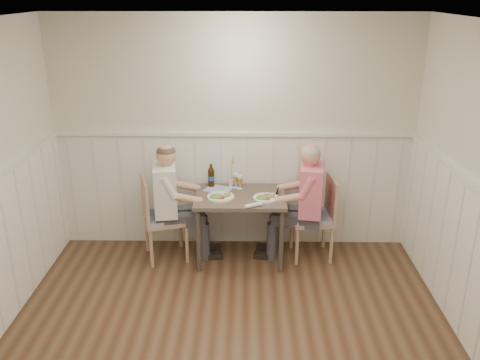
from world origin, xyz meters
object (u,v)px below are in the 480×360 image
at_px(chair_right, 317,214).
at_px(man_in_pink, 306,212).
at_px(grass_vase, 231,172).
at_px(chair_left, 160,215).
at_px(dining_table, 240,204).
at_px(diner_cream, 170,211).
at_px(beer_bottle, 211,177).

relative_size(chair_right, man_in_pink, 0.69).
xyz_separation_m(chair_right, grass_vase, (-0.95, 0.18, 0.42)).
height_order(chair_left, man_in_pink, man_in_pink).
xyz_separation_m(dining_table, grass_vase, (-0.11, 0.24, 0.27)).
xyz_separation_m(dining_table, chair_right, (0.84, 0.07, -0.15)).
bearing_deg(diner_cream, dining_table, 0.54).
relative_size(dining_table, beer_bottle, 3.69).
xyz_separation_m(chair_right, diner_cream, (-1.60, -0.07, 0.06)).
relative_size(man_in_pink, grass_vase, 3.46).
distance_m(chair_right, diner_cream, 1.60).
relative_size(chair_right, chair_left, 0.98).
bearing_deg(dining_table, diner_cream, -179.46).
bearing_deg(man_in_pink, beer_bottle, 166.44).
distance_m(chair_left, beer_bottle, 0.70).
relative_size(chair_left, diner_cream, 0.71).
height_order(chair_left, grass_vase, grass_vase).
xyz_separation_m(diner_cream, grass_vase, (0.65, 0.25, 0.36)).
relative_size(chair_left, beer_bottle, 3.64).
bearing_deg(beer_bottle, grass_vase, -3.74).
bearing_deg(grass_vase, chair_left, -162.33).
bearing_deg(beer_bottle, dining_table, -38.08).
relative_size(diner_cream, grass_vase, 3.45).
relative_size(dining_table, man_in_pink, 0.72).
xyz_separation_m(dining_table, beer_bottle, (-0.33, 0.26, 0.21)).
height_order(dining_table, grass_vase, grass_vase).
distance_m(chair_right, grass_vase, 1.06).
bearing_deg(chair_left, man_in_pink, 0.27).
distance_m(chair_right, man_in_pink, 0.15).
bearing_deg(diner_cream, grass_vase, 20.94).
bearing_deg(man_in_pink, diner_cream, -179.55).
bearing_deg(beer_bottle, chair_left, -154.78).
relative_size(chair_left, grass_vase, 2.46).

